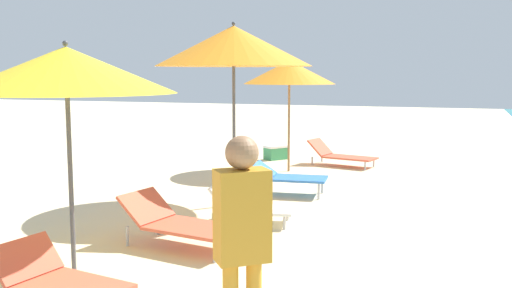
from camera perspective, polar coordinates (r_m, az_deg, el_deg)
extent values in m
cylinder|color=#4C4C51|center=(6.34, -17.87, -3.94)|extent=(0.05, 0.05, 1.93)
cone|color=yellow|center=(6.23, -18.28, 6.98)|extent=(2.26, 2.26, 0.48)
sphere|color=#4C4C51|center=(6.24, -18.38, 9.44)|extent=(0.06, 0.06, 0.06)
cube|color=#D8593F|center=(7.08, -6.03, -8.28)|extent=(1.25, 0.88, 0.04)
cube|color=#D8593F|center=(7.49, -10.81, -6.07)|extent=(0.51, 0.75, 0.36)
cylinder|color=#B2B2B7|center=(7.10, -1.44, -9.40)|extent=(0.04, 0.04, 0.25)
cylinder|color=#B2B2B7|center=(6.63, -4.13, -10.64)|extent=(0.04, 0.04, 0.25)
cylinder|color=#B2B2B7|center=(7.83, -9.68, -7.95)|extent=(0.04, 0.04, 0.25)
cylinder|color=#B2B2B7|center=(7.40, -12.62, -8.91)|extent=(0.04, 0.04, 0.25)
cube|color=#D8593F|center=(5.34, -17.74, -13.47)|extent=(1.00, 0.78, 0.04)
cube|color=#D8593F|center=(5.70, -21.84, -10.48)|extent=(0.38, 0.68, 0.33)
cylinder|color=#B2B2B7|center=(6.00, -19.96, -12.82)|extent=(0.04, 0.04, 0.27)
cylinder|color=#4C4C51|center=(9.24, -2.19, 0.73)|extent=(0.05, 0.05, 2.24)
cone|color=orange|center=(9.20, -2.24, 9.68)|extent=(2.49, 2.49, 0.64)
sphere|color=#4C4C51|center=(9.22, -2.25, 11.84)|extent=(0.06, 0.06, 0.06)
cube|color=blue|center=(10.14, 4.36, -3.42)|extent=(1.01, 0.75, 0.04)
cube|color=blue|center=(10.23, 0.84, -2.57)|extent=(0.43, 0.68, 0.25)
cylinder|color=#B2B2B7|center=(10.39, 6.58, -4.10)|extent=(0.04, 0.04, 0.28)
cylinder|color=#B2B2B7|center=(9.86, 6.23, -4.69)|extent=(0.04, 0.04, 0.28)
cylinder|color=#B2B2B7|center=(10.54, 1.07, -3.89)|extent=(0.04, 0.04, 0.28)
cylinder|color=#B2B2B7|center=(10.03, 0.43, -4.45)|extent=(0.04, 0.04, 0.28)
cube|color=white|center=(8.23, 0.47, -6.51)|extent=(1.02, 0.76, 0.04)
cube|color=white|center=(8.28, -3.49, -5.14)|extent=(0.37, 0.63, 0.35)
cylinder|color=#B2B2B7|center=(8.45, 3.15, -6.96)|extent=(0.04, 0.04, 0.19)
cylinder|color=#B2B2B7|center=(7.98, 2.83, -7.79)|extent=(0.04, 0.04, 0.19)
cylinder|color=#B2B2B7|center=(8.59, -3.56, -6.72)|extent=(0.04, 0.04, 0.19)
cylinder|color=#B2B2B7|center=(8.13, -4.27, -7.52)|extent=(0.04, 0.04, 0.19)
cylinder|color=olive|center=(12.53, 3.28, 1.59)|extent=(0.05, 0.05, 1.91)
cone|color=orange|center=(12.47, 3.32, 7.11)|extent=(1.99, 1.99, 0.51)
sphere|color=olive|center=(12.48, 3.32, 8.42)|extent=(0.06, 0.06, 0.06)
cube|color=#D8593F|center=(13.39, 9.27, -1.34)|extent=(1.28, 0.86, 0.04)
cube|color=#D8593F|center=(13.69, 6.35, -0.30)|extent=(0.52, 0.68, 0.37)
cylinder|color=#B2B2B7|center=(13.45, 11.59, -1.85)|extent=(0.04, 0.04, 0.19)
cylinder|color=#B2B2B7|center=(12.99, 10.76, -2.14)|extent=(0.04, 0.04, 0.19)
cylinder|color=#B2B2B7|center=(13.99, 6.55, -1.42)|extent=(0.04, 0.04, 0.19)
cylinder|color=#B2B2B7|center=(13.55, 5.59, -1.68)|extent=(0.04, 0.04, 0.19)
cube|color=orange|center=(3.95, -1.39, -7.11)|extent=(0.42, 0.40, 0.64)
sphere|color=#9E704C|center=(3.86, -1.41, -0.86)|extent=(0.23, 0.23, 0.23)
cube|color=#338C59|center=(14.34, 1.97, -0.95)|extent=(0.58, 0.63, 0.30)
cube|color=white|center=(14.32, 1.97, -0.26)|extent=(0.59, 0.64, 0.05)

